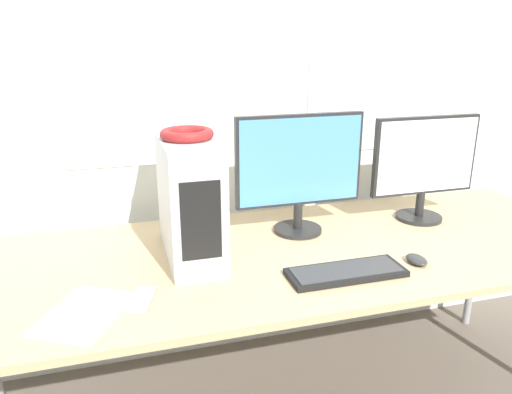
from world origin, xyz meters
name	(u,v)px	position (x,y,z in m)	size (l,w,h in m)	color
wall_back	(251,80)	(0.00, 1.06, 1.35)	(8.00, 0.07, 2.70)	silver
desk	(293,259)	(0.00, 0.46, 0.73)	(2.56, 0.93, 0.77)	tan
pc_tower	(190,199)	(-0.38, 0.52, 0.99)	(0.19, 0.46, 0.44)	silver
headphones	(187,134)	(-0.38, 0.52, 1.22)	(0.19, 0.19, 0.04)	maroon
monitor_main	(299,168)	(0.08, 0.63, 1.04)	(0.53, 0.20, 0.49)	black
monitor_right_near	(425,164)	(0.66, 0.62, 1.02)	(0.49, 0.20, 0.46)	black
keyboard	(346,272)	(0.10, 0.21, 0.78)	(0.41, 0.15, 0.02)	black
mouse	(417,260)	(0.39, 0.23, 0.78)	(0.06, 0.10, 0.03)	#2D2D2D
cell_phone	(142,299)	(-0.59, 0.23, 0.77)	(0.11, 0.16, 0.01)	#99999E
paper_sheet_front	(84,313)	(-0.75, 0.20, 0.77)	(0.33, 0.36, 0.00)	white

